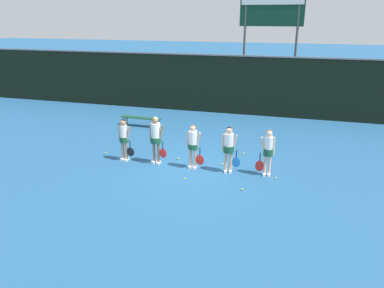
{
  "coord_description": "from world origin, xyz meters",
  "views": [
    {
      "loc": [
        3.65,
        -12.28,
        5.3
      ],
      "look_at": [
        0.04,
        -0.01,
        0.92
      ],
      "focal_mm": 35.0,
      "sensor_mm": 36.0,
      "label": 1
    }
  ],
  "objects": [
    {
      "name": "tennis_ball_4",
      "position": [
        1.05,
        0.56,
        0.03
      ],
      "size": [
        0.07,
        0.07,
        0.07
      ],
      "primitive_type": "sphere",
      "color": "#CCE033",
      "rests_on": "ground_plane"
    },
    {
      "name": "scoreboard",
      "position": [
        1.67,
        10.32,
        4.84
      ],
      "size": [
        3.58,
        0.15,
        6.2
      ],
      "color": "#515156",
      "rests_on": "ground_plane"
    },
    {
      "name": "tennis_ball_8",
      "position": [
        2.12,
        -1.39,
        0.03
      ],
      "size": [
        0.07,
        0.07,
        0.07
      ],
      "primitive_type": "sphere",
      "color": "#CCE033",
      "rests_on": "ground_plane"
    },
    {
      "name": "tennis_ball_3",
      "position": [
        0.11,
        -1.11,
        0.03
      ],
      "size": [
        0.07,
        0.07,
        0.07
      ],
      "primitive_type": "sphere",
      "color": "#CCE033",
      "rests_on": "ground_plane"
    },
    {
      "name": "tennis_ball_0",
      "position": [
        -3.76,
        0.44,
        0.03
      ],
      "size": [
        0.07,
        0.07,
        0.07
      ],
      "primitive_type": "sphere",
      "color": "#CCE033",
      "rests_on": "ground_plane"
    },
    {
      "name": "tennis_ball_7",
      "position": [
        3.1,
        -0.17,
        0.03
      ],
      "size": [
        0.06,
        0.06,
        0.06
      ],
      "primitive_type": "sphere",
      "color": "#CCE033",
      "rests_on": "ground_plane"
    },
    {
      "name": "bench_courtside",
      "position": [
        -3.98,
        4.52,
        0.4
      ],
      "size": [
        2.14,
        0.44,
        0.46
      ],
      "rotation": [
        0.0,
        0.0,
        -0.04
      ],
      "color": "#19472D",
      "rests_on": "ground_plane"
    },
    {
      "name": "player_0",
      "position": [
        -2.65,
        -0.03,
        0.97
      ],
      "size": [
        0.64,
        0.34,
        1.65
      ],
      "rotation": [
        0.0,
        0.0,
        -0.11
      ],
      "color": "tan",
      "rests_on": "ground_plane"
    },
    {
      "name": "player_3",
      "position": [
        1.4,
        -0.05,
        1.0
      ],
      "size": [
        0.65,
        0.37,
        1.69
      ],
      "rotation": [
        0.0,
        0.0,
        0.21
      ],
      "color": "tan",
      "rests_on": "ground_plane"
    },
    {
      "name": "player_1",
      "position": [
        -1.37,
        0.03,
        1.09
      ],
      "size": [
        0.68,
        0.41,
        1.82
      ],
      "rotation": [
        0.0,
        0.0,
        -0.13
      ],
      "color": "#8C664C",
      "rests_on": "ground_plane"
    },
    {
      "name": "player_4",
      "position": [
        2.75,
        0.04,
        0.97
      ],
      "size": [
        0.62,
        0.33,
        1.67
      ],
      "rotation": [
        0.0,
        0.0,
        0.11
      ],
      "color": "beige",
      "rests_on": "ground_plane"
    },
    {
      "name": "player_2",
      "position": [
        0.09,
        -0.05,
        0.98
      ],
      "size": [
        0.66,
        0.36,
        1.66
      ],
      "rotation": [
        0.0,
        0.0,
        -0.08
      ],
      "color": "tan",
      "rests_on": "ground_plane"
    },
    {
      "name": "tennis_ball_1",
      "position": [
        1.65,
        1.91,
        0.04
      ],
      "size": [
        0.07,
        0.07,
        0.07
      ],
      "primitive_type": "sphere",
      "color": "#CCE033",
      "rests_on": "ground_plane"
    },
    {
      "name": "tennis_ball_5",
      "position": [
        1.33,
        0.73,
        0.03
      ],
      "size": [
        0.07,
        0.07,
        0.07
      ],
      "primitive_type": "sphere",
      "color": "#CCE033",
      "rests_on": "ground_plane"
    },
    {
      "name": "tennis_ball_2",
      "position": [
        -0.71,
        0.64,
        0.04
      ],
      "size": [
        0.07,
        0.07,
        0.07
      ],
      "primitive_type": "sphere",
      "color": "#CCE033",
      "rests_on": "ground_plane"
    },
    {
      "name": "ground_plane",
      "position": [
        0.0,
        0.0,
        0.0
      ],
      "size": [
        140.0,
        140.0,
        0.0
      ],
      "primitive_type": "plane",
      "color": "#235684"
    },
    {
      "name": "tennis_ball_6",
      "position": [
        2.77,
        1.4,
        0.03
      ],
      "size": [
        0.07,
        0.07,
        0.07
      ],
      "primitive_type": "sphere",
      "color": "#CCE033",
      "rests_on": "ground_plane"
    },
    {
      "name": "fence_windscreen",
      "position": [
        0.0,
        8.39,
        1.67
      ],
      "size": [
        60.0,
        0.08,
        3.31
      ],
      "color": "black",
      "rests_on": "ground_plane"
    }
  ]
}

